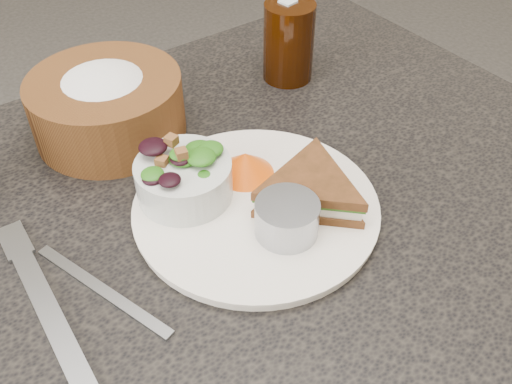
{
  "coord_description": "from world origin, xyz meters",
  "views": [
    {
      "loc": [
        -0.22,
        -0.39,
        1.2
      ],
      "look_at": [
        0.04,
        -0.03,
        0.78
      ],
      "focal_mm": 40.0,
      "sensor_mm": 36.0,
      "label": 1
    }
  ],
  "objects_px": {
    "salad_bowl": "(183,174)",
    "dressing_ramekin": "(287,219)",
    "dining_table": "(224,382)",
    "dinner_plate": "(256,208)",
    "sandwich": "(311,190)",
    "bread_basket": "(106,97)",
    "cola_glass": "(289,38)"
  },
  "relations": [
    {
      "from": "dining_table",
      "to": "salad_bowl",
      "type": "xyz_separation_m",
      "value": [
        -0.01,
        0.03,
        0.42
      ]
    },
    {
      "from": "dinner_plate",
      "to": "cola_glass",
      "type": "height_order",
      "value": "cola_glass"
    },
    {
      "from": "dining_table",
      "to": "salad_bowl",
      "type": "distance_m",
      "value": 0.42
    },
    {
      "from": "cola_glass",
      "to": "dining_table",
      "type": "bearing_deg",
      "value": -144.55
    },
    {
      "from": "dining_table",
      "to": "dinner_plate",
      "type": "xyz_separation_m",
      "value": [
        0.04,
        -0.03,
        0.38
      ]
    },
    {
      "from": "dinner_plate",
      "to": "dressing_ramekin",
      "type": "xyz_separation_m",
      "value": [
        0.0,
        -0.05,
        0.03
      ]
    },
    {
      "from": "sandwich",
      "to": "cola_glass",
      "type": "distance_m",
      "value": 0.28
    },
    {
      "from": "dining_table",
      "to": "cola_glass",
      "type": "relative_size",
      "value": 8.04
    },
    {
      "from": "dressing_ramekin",
      "to": "bread_basket",
      "type": "distance_m",
      "value": 0.29
    },
    {
      "from": "bread_basket",
      "to": "salad_bowl",
      "type": "bearing_deg",
      "value": -86.6
    },
    {
      "from": "sandwich",
      "to": "bread_basket",
      "type": "bearing_deg",
      "value": 158.12
    },
    {
      "from": "dining_table",
      "to": "salad_bowl",
      "type": "relative_size",
      "value": 9.41
    },
    {
      "from": "dinner_plate",
      "to": "bread_basket",
      "type": "xyz_separation_m",
      "value": [
        -0.06,
        0.23,
        0.05
      ]
    },
    {
      "from": "dining_table",
      "to": "sandwich",
      "type": "relative_size",
      "value": 7.17
    },
    {
      "from": "salad_bowl",
      "to": "dressing_ramekin",
      "type": "relative_size",
      "value": 1.59
    },
    {
      "from": "dining_table",
      "to": "bread_basket",
      "type": "height_order",
      "value": "bread_basket"
    },
    {
      "from": "salad_bowl",
      "to": "cola_glass",
      "type": "xyz_separation_m",
      "value": [
        0.26,
        0.14,
        0.02
      ]
    },
    {
      "from": "sandwich",
      "to": "salad_bowl",
      "type": "bearing_deg",
      "value": -176.6
    },
    {
      "from": "sandwich",
      "to": "bread_basket",
      "type": "relative_size",
      "value": 0.73
    },
    {
      "from": "dining_table",
      "to": "cola_glass",
      "type": "distance_m",
      "value": 0.53
    },
    {
      "from": "salad_bowl",
      "to": "cola_glass",
      "type": "distance_m",
      "value": 0.3
    },
    {
      "from": "dressing_ramekin",
      "to": "bread_basket",
      "type": "bearing_deg",
      "value": 103.17
    },
    {
      "from": "dinner_plate",
      "to": "salad_bowl",
      "type": "xyz_separation_m",
      "value": [
        -0.05,
        0.06,
        0.04
      ]
    },
    {
      "from": "dining_table",
      "to": "cola_glass",
      "type": "bearing_deg",
      "value": 35.45
    },
    {
      "from": "salad_bowl",
      "to": "dinner_plate",
      "type": "bearing_deg",
      "value": -47.28
    },
    {
      "from": "sandwich",
      "to": "dressing_ramekin",
      "type": "height_order",
      "value": "dressing_ramekin"
    },
    {
      "from": "dinner_plate",
      "to": "sandwich",
      "type": "bearing_deg",
      "value": -32.43
    },
    {
      "from": "salad_bowl",
      "to": "dressing_ramekin",
      "type": "distance_m",
      "value": 0.13
    },
    {
      "from": "dinner_plate",
      "to": "bread_basket",
      "type": "relative_size",
      "value": 1.4
    },
    {
      "from": "dressing_ramekin",
      "to": "bread_basket",
      "type": "xyz_separation_m",
      "value": [
        -0.07,
        0.28,
        0.02
      ]
    },
    {
      "from": "bread_basket",
      "to": "dining_table",
      "type": "bearing_deg",
      "value": -83.25
    },
    {
      "from": "dressing_ramekin",
      "to": "cola_glass",
      "type": "bearing_deg",
      "value": 51.54
    }
  ]
}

